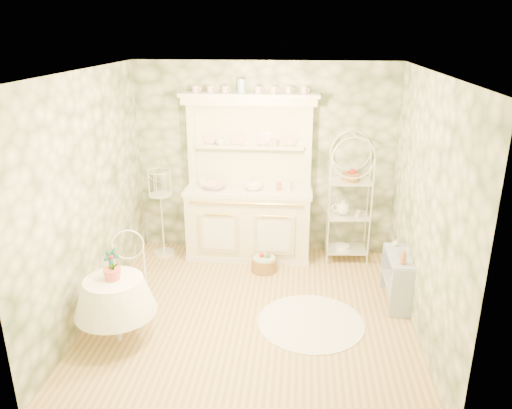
# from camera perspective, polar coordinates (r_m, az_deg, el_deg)

# --- Properties ---
(floor) EXTENTS (3.60, 3.60, 0.00)m
(floor) POSITION_cam_1_polar(r_m,az_deg,el_deg) (5.90, -0.46, -12.25)
(floor) COLOR tan
(floor) RESTS_ON ground
(ceiling) EXTENTS (3.60, 3.60, 0.00)m
(ceiling) POSITION_cam_1_polar(r_m,az_deg,el_deg) (5.02, -0.55, 14.91)
(ceiling) COLOR white
(ceiling) RESTS_ON floor
(wall_left) EXTENTS (3.60, 3.60, 0.00)m
(wall_left) POSITION_cam_1_polar(r_m,az_deg,el_deg) (5.76, -18.60, 0.76)
(wall_left) COLOR beige
(wall_left) RESTS_ON floor
(wall_right) EXTENTS (3.60, 3.60, 0.00)m
(wall_right) POSITION_cam_1_polar(r_m,az_deg,el_deg) (5.44, 18.73, -0.37)
(wall_right) COLOR beige
(wall_right) RESTS_ON floor
(wall_back) EXTENTS (3.60, 3.60, 0.00)m
(wall_back) POSITION_cam_1_polar(r_m,az_deg,el_deg) (7.02, 0.99, 5.10)
(wall_back) COLOR beige
(wall_back) RESTS_ON floor
(wall_front) EXTENTS (3.60, 3.60, 0.00)m
(wall_front) POSITION_cam_1_polar(r_m,az_deg,el_deg) (3.67, -3.37, -9.13)
(wall_front) COLOR beige
(wall_front) RESTS_ON floor
(kitchen_dresser) EXTENTS (1.87, 0.61, 2.29)m
(kitchen_dresser) POSITION_cam_1_polar(r_m,az_deg,el_deg) (6.83, -0.88, 2.88)
(kitchen_dresser) COLOR #EDEAC9
(kitchen_dresser) RESTS_ON floor
(bakers_rack) EXTENTS (0.62, 0.47, 1.89)m
(bakers_rack) POSITION_cam_1_polar(r_m,az_deg,el_deg) (6.91, 10.64, 0.99)
(bakers_rack) COLOR white
(bakers_rack) RESTS_ON floor
(side_shelf) EXTENTS (0.28, 0.72, 0.62)m
(side_shelf) POSITION_cam_1_polar(r_m,az_deg,el_deg) (6.18, 15.78, -8.16)
(side_shelf) COLOR #9EADC5
(side_shelf) RESTS_ON floor
(round_table) EXTENTS (0.92, 0.92, 0.79)m
(round_table) POSITION_cam_1_polar(r_m,az_deg,el_deg) (5.43, -15.71, -11.22)
(round_table) COLOR white
(round_table) RESTS_ON floor
(cafe_chair) EXTENTS (0.45, 0.45, 0.81)m
(cafe_chair) POSITION_cam_1_polar(r_m,az_deg,el_deg) (5.74, -14.61, -9.21)
(cafe_chair) COLOR white
(cafe_chair) RESTS_ON floor
(birdcage_stand) EXTENTS (0.34, 0.34, 1.40)m
(birdcage_stand) POSITION_cam_1_polar(r_m,az_deg,el_deg) (7.14, -10.77, -0.47)
(birdcage_stand) COLOR white
(birdcage_stand) RESTS_ON floor
(floor_basket) EXTENTS (0.46, 0.46, 0.22)m
(floor_basket) POSITION_cam_1_polar(r_m,az_deg,el_deg) (6.76, 0.92, -6.73)
(floor_basket) COLOR olive
(floor_basket) RESTS_ON floor
(lace_rug) EXTENTS (1.49, 1.49, 0.01)m
(lace_rug) POSITION_cam_1_polar(r_m,az_deg,el_deg) (5.75, 6.30, -13.23)
(lace_rug) COLOR white
(lace_rug) RESTS_ON floor
(bowl_floral) EXTENTS (0.40, 0.40, 0.08)m
(bowl_floral) POSITION_cam_1_polar(r_m,az_deg,el_deg) (6.89, -4.70, 1.86)
(bowl_floral) COLOR white
(bowl_floral) RESTS_ON kitchen_dresser
(bowl_white) EXTENTS (0.26, 0.26, 0.08)m
(bowl_white) POSITION_cam_1_polar(r_m,az_deg,el_deg) (6.83, -0.29, 1.77)
(bowl_white) COLOR white
(bowl_white) RESTS_ON kitchen_dresser
(cup_left) EXTENTS (0.15, 0.15, 0.10)m
(cup_left) POSITION_cam_1_polar(r_m,az_deg,el_deg) (6.91, -4.07, 7.02)
(cup_left) COLOR white
(cup_left) RESTS_ON kitchen_dresser
(cup_right) EXTENTS (0.13, 0.13, 0.10)m
(cup_right) POSITION_cam_1_polar(r_m,az_deg,el_deg) (6.84, 2.19, 6.92)
(cup_right) COLOR white
(cup_right) RESTS_ON kitchen_dresser
(potted_geranium) EXTENTS (0.21, 0.18, 0.34)m
(potted_geranium) POSITION_cam_1_polar(r_m,az_deg,el_deg) (5.21, -16.05, -6.97)
(potted_geranium) COLOR #3F7238
(potted_geranium) RESTS_ON round_table
(bottle_amber) EXTENTS (0.08, 0.08, 0.18)m
(bottle_amber) POSITION_cam_1_polar(r_m,az_deg,el_deg) (5.82, 16.50, -5.95)
(bottle_amber) COLOR #B4653C
(bottle_amber) RESTS_ON side_shelf
(bottle_blue) EXTENTS (0.06, 0.06, 0.10)m
(bottle_blue) POSITION_cam_1_polar(r_m,az_deg,el_deg) (6.01, 16.11, -5.34)
(bottle_blue) COLOR #85A9C8
(bottle_blue) RESTS_ON side_shelf
(bottle_glass) EXTENTS (0.09, 0.09, 0.09)m
(bottle_glass) POSITION_cam_1_polar(r_m,az_deg,el_deg) (6.27, 15.66, -4.30)
(bottle_glass) COLOR silver
(bottle_glass) RESTS_ON side_shelf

